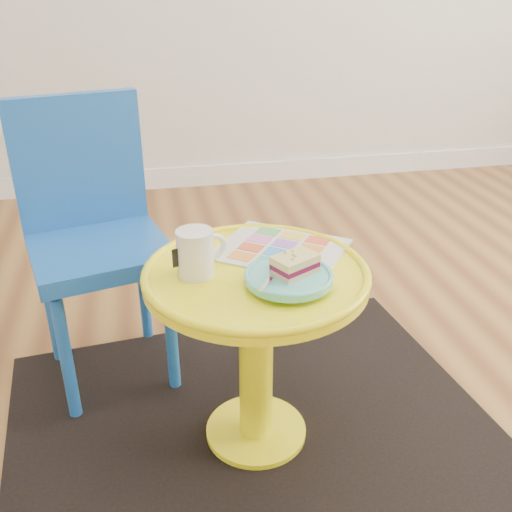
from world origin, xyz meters
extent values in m
plane|color=brown|center=(0.00, 0.00, 0.00)|extent=(4.00, 4.00, 0.00)
cube|color=white|center=(0.00, 1.99, 0.06)|extent=(4.00, 0.02, 0.12)
cube|color=black|center=(-0.63, -0.08, 0.00)|extent=(1.40, 1.22, 0.01)
cylinder|color=#FFF415|center=(-0.63, -0.08, 0.01)|extent=(0.27, 0.27, 0.02)
cylinder|color=#FFF415|center=(-0.63, -0.08, 0.25)|extent=(0.09, 0.09, 0.45)
cylinder|color=#FFF415|center=(-0.63, -0.08, 0.49)|extent=(0.53, 0.53, 0.03)
cylinder|color=blue|center=(-1.12, 0.10, 0.19)|extent=(0.03, 0.03, 0.39)
cylinder|color=blue|center=(-0.83, 0.17, 0.19)|extent=(0.03, 0.03, 0.39)
cylinder|color=blue|center=(-1.19, 0.39, 0.19)|extent=(0.03, 0.03, 0.39)
cylinder|color=blue|center=(-0.90, 0.46, 0.19)|extent=(0.03, 0.03, 0.39)
cube|color=blue|center=(-1.01, 0.28, 0.43)|extent=(0.45, 0.45, 0.05)
cube|color=blue|center=(-1.05, 0.44, 0.64)|extent=(0.37, 0.13, 0.39)
cube|color=silver|center=(-0.55, 0.02, 0.51)|extent=(0.39, 0.38, 0.01)
cylinder|color=white|center=(-0.77, -0.06, 0.56)|extent=(0.08, 0.08, 0.11)
torus|color=white|center=(-0.73, -0.05, 0.56)|extent=(0.06, 0.03, 0.06)
cylinder|color=#D1B78C|center=(-0.77, -0.06, 0.61)|extent=(0.08, 0.08, 0.01)
cylinder|color=#60CBC6|center=(-0.58, -0.16, 0.51)|extent=(0.08, 0.08, 0.01)
cylinder|color=#60CBC6|center=(-0.58, -0.16, 0.52)|extent=(0.20, 0.20, 0.02)
cube|color=#D3BC8C|center=(-0.56, -0.15, 0.54)|extent=(0.11, 0.10, 0.01)
cube|color=maroon|center=(-0.56, -0.15, 0.55)|extent=(0.11, 0.10, 0.01)
cube|color=#EADB8C|center=(-0.56, -0.15, 0.56)|extent=(0.12, 0.10, 0.02)
cube|color=silver|center=(-0.62, -0.17, 0.53)|extent=(0.07, 0.10, 0.00)
cube|color=silver|center=(-0.58, -0.11, 0.53)|extent=(0.03, 0.04, 0.00)
camera|label=1|loc=(-0.88, -1.23, 1.13)|focal=40.00mm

